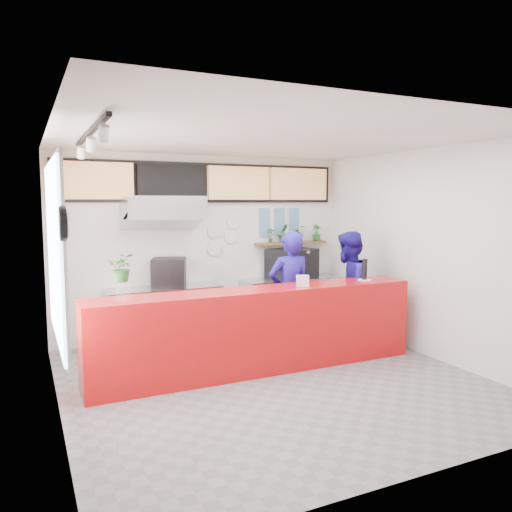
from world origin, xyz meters
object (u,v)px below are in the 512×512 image
object	(u,v)px
staff_center	(289,293)
espresso_machine	(292,263)
staff_right	(348,289)
panini_oven	(169,273)
pepper_mill	(365,269)
service_counter	(259,330)

from	to	relation	value
staff_center	espresso_machine	bearing A→B (deg)	-118.49
espresso_machine	staff_right	bearing A→B (deg)	-96.13
panini_oven	staff_center	bearing A→B (deg)	-21.11
pepper_mill	staff_center	bearing A→B (deg)	152.10
pepper_mill	service_counter	bearing A→B (deg)	179.61
espresso_machine	panini_oven	bearing A→B (deg)	163.68
service_counter	panini_oven	bearing A→B (deg)	111.53
staff_center	pepper_mill	xyz separation A→B (m)	(0.96, -0.51, 0.36)
panini_oven	espresso_machine	bearing A→B (deg)	20.93
panini_oven	staff_center	distance (m)	1.96
service_counter	pepper_mill	world-z (taller)	pepper_mill
service_counter	staff_center	xyz separation A→B (m)	(0.74, 0.50, 0.36)
panini_oven	staff_right	size ratio (longest dim) A/B	0.28
panini_oven	staff_right	bearing A→B (deg)	-7.66
pepper_mill	panini_oven	bearing A→B (deg)	143.01
staff_right	pepper_mill	xyz separation A→B (m)	(-0.05, -0.47, 0.37)
service_counter	espresso_machine	distance (m)	2.42
staff_center	staff_right	distance (m)	1.01
staff_center	staff_right	xyz separation A→B (m)	(1.01, -0.03, -0.01)
espresso_machine	service_counter	bearing A→B (deg)	-146.22
panini_oven	service_counter	bearing A→B (deg)	-47.54
service_counter	staff_right	size ratio (longest dim) A/B	2.52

